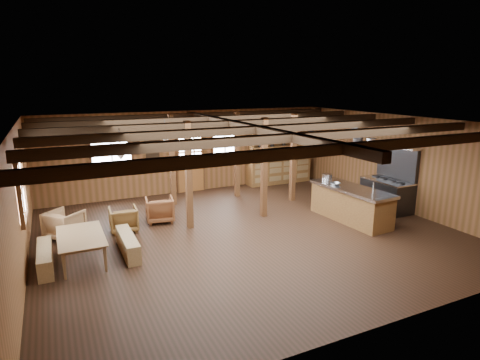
# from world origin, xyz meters

# --- Properties ---
(room) EXTENTS (10.04, 9.04, 2.84)m
(room) POSITION_xyz_m (0.00, 0.00, 1.40)
(room) COLOR black
(room) RESTS_ON ground
(ceiling_joists) EXTENTS (9.80, 8.82, 0.18)m
(ceiling_joists) POSITION_xyz_m (0.00, 0.18, 2.68)
(ceiling_joists) COLOR black
(ceiling_joists) RESTS_ON ceiling
(timber_posts) EXTENTS (3.95, 2.35, 2.80)m
(timber_posts) POSITION_xyz_m (0.52, 2.08, 1.40)
(timber_posts) COLOR #422A12
(timber_posts) RESTS_ON floor
(back_door) EXTENTS (1.02, 0.08, 2.15)m
(back_door) POSITION_xyz_m (0.00, 4.45, 0.88)
(back_door) COLOR brown
(back_door) RESTS_ON floor
(window_back_left) EXTENTS (1.32, 0.06, 1.32)m
(window_back_left) POSITION_xyz_m (-2.60, 4.46, 1.60)
(window_back_left) COLOR white
(window_back_left) RESTS_ON wall_back
(window_back_right) EXTENTS (1.02, 0.06, 1.32)m
(window_back_right) POSITION_xyz_m (1.30, 4.46, 1.60)
(window_back_right) COLOR white
(window_back_right) RESTS_ON wall_back
(window_left) EXTENTS (0.14, 1.24, 1.32)m
(window_left) POSITION_xyz_m (-4.96, 0.50, 1.60)
(window_left) COLOR white
(window_left) RESTS_ON wall_back
(notice_boards) EXTENTS (1.08, 0.03, 0.90)m
(notice_boards) POSITION_xyz_m (-1.50, 4.46, 1.64)
(notice_boards) COLOR silver
(notice_boards) RESTS_ON wall_back
(back_counter) EXTENTS (2.55, 0.60, 2.45)m
(back_counter) POSITION_xyz_m (3.40, 4.20, 0.60)
(back_counter) COLOR brown
(back_counter) RESTS_ON floor
(pendant_lamps) EXTENTS (1.86, 2.36, 0.66)m
(pendant_lamps) POSITION_xyz_m (-2.25, 1.00, 2.25)
(pendant_lamps) COLOR #2A2A2D
(pendant_lamps) RESTS_ON ceiling
(pot_rack) EXTENTS (0.33, 3.00, 0.46)m
(pot_rack) POSITION_xyz_m (2.95, 0.18, 2.29)
(pot_rack) COLOR #2A2A2D
(pot_rack) RESTS_ON ceiling
(kitchen_island) EXTENTS (1.04, 2.55, 1.20)m
(kitchen_island) POSITION_xyz_m (2.99, -0.35, 0.48)
(kitchen_island) COLOR brown
(kitchen_island) RESTS_ON floor
(step_stool) EXTENTS (0.55, 0.44, 0.43)m
(step_stool) POSITION_xyz_m (3.00, 0.69, 0.21)
(step_stool) COLOR olive
(step_stool) RESTS_ON floor
(commercial_range) EXTENTS (0.81, 1.57, 1.94)m
(commercial_range) POSITION_xyz_m (4.65, -0.07, 0.63)
(commercial_range) COLOR #2A2A2D
(commercial_range) RESTS_ON floor
(dining_table) EXTENTS (0.93, 1.66, 0.58)m
(dining_table) POSITION_xyz_m (-3.90, 0.04, 0.29)
(dining_table) COLOR brown
(dining_table) RESTS_ON floor
(bench_wall) EXTENTS (0.28, 1.51, 0.42)m
(bench_wall) POSITION_xyz_m (-4.65, 0.04, 0.21)
(bench_wall) COLOR olive
(bench_wall) RESTS_ON floor
(bench_aisle) EXTENTS (0.29, 1.54, 0.42)m
(bench_aisle) POSITION_xyz_m (-2.98, 0.04, 0.21)
(bench_aisle) COLOR olive
(bench_aisle) RESTS_ON floor
(armchair_a) EXTENTS (0.71, 0.73, 0.63)m
(armchair_a) POSITION_xyz_m (-2.82, 1.48, 0.32)
(armchair_a) COLOR brown
(armchair_a) RESTS_ON floor
(armchair_b) EXTENTS (0.84, 0.85, 0.68)m
(armchair_b) POSITION_xyz_m (-1.79, 1.81, 0.34)
(armchair_b) COLOR brown
(armchair_b) RESTS_ON floor
(armchair_c) EXTENTS (1.07, 1.07, 0.70)m
(armchair_c) POSITION_xyz_m (-4.20, 1.63, 0.35)
(armchair_c) COLOR olive
(armchair_c) RESTS_ON floor
(counter_pot) EXTENTS (0.29, 0.29, 0.18)m
(counter_pot) POSITION_xyz_m (2.93, 0.65, 1.03)
(counter_pot) COLOR silver
(counter_pot) RESTS_ON kitchen_island
(bowl) EXTENTS (0.31, 0.31, 0.07)m
(bowl) POSITION_xyz_m (2.75, 0.05, 0.97)
(bowl) COLOR silver
(bowl) RESTS_ON kitchen_island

